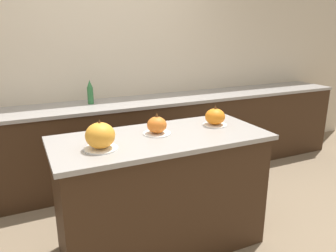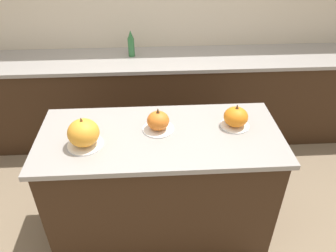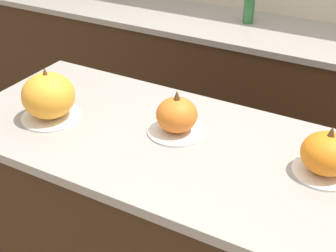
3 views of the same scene
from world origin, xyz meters
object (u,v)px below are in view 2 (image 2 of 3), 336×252
at_px(pumpkin_cake_center, 158,121).
at_px(bottle_tall, 131,44).
at_px(pumpkin_cake_left, 84,133).
at_px(pumpkin_cake_right, 236,117).

bearing_deg(pumpkin_cake_center, bottle_tall, 99.54).
xyz_separation_m(pumpkin_cake_left, pumpkin_cake_center, (0.46, 0.14, -0.03)).
distance_m(pumpkin_cake_center, pumpkin_cake_right, 0.52).
xyz_separation_m(pumpkin_cake_left, bottle_tall, (0.24, 1.43, 0.02)).
bearing_deg(bottle_tall, pumpkin_cake_right, -60.08).
distance_m(pumpkin_cake_right, bottle_tall, 1.48).
bearing_deg(pumpkin_cake_center, pumpkin_cake_right, 1.03).
distance_m(pumpkin_cake_left, pumpkin_cake_right, 0.99).
bearing_deg(bottle_tall, pumpkin_cake_left, -99.71).
bearing_deg(pumpkin_cake_center, pumpkin_cake_left, -163.04).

